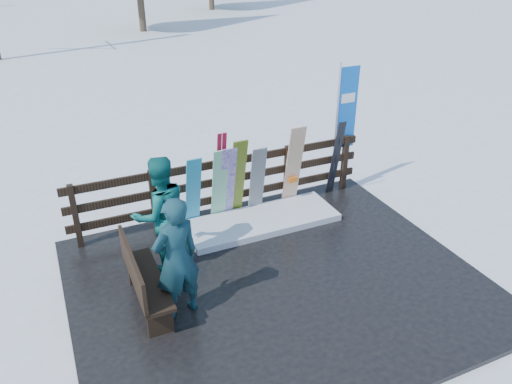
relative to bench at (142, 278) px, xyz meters
name	(u,v)px	position (x,y,z in m)	size (l,w,h in m)	color
ground	(277,284)	(1.96, -0.21, -0.60)	(700.00, 700.00, 0.00)	white
deck	(277,282)	(1.96, -0.21, -0.56)	(6.00, 5.00, 0.08)	black
fence	(224,182)	(1.96, 1.99, 0.14)	(5.60, 0.10, 1.15)	black
snow_patch	(262,221)	(2.45, 1.39, -0.46)	(2.76, 1.00, 0.12)	white
bench	(142,278)	(0.00, 0.00, 0.00)	(0.40, 1.50, 0.97)	black
snowboard_0	(193,192)	(1.31, 1.77, 0.19)	(0.26, 0.03, 1.45)	#29A0C2
snowboard_1	(220,185)	(1.80, 1.77, 0.22)	(0.28, 0.03, 1.50)	white
snowboard_2	(238,179)	(2.15, 1.77, 0.28)	(0.27, 0.03, 1.63)	#B9D722
snowboard_3	(227,184)	(1.95, 1.77, 0.22)	(0.28, 0.03, 1.51)	white
snowboard_4	(257,181)	(2.53, 1.77, 0.16)	(0.28, 0.03, 1.37)	black
snowboard_5	(293,166)	(3.27, 1.77, 0.31)	(0.31, 0.03, 1.67)	white
ski_pair_a	(221,177)	(1.85, 1.84, 0.35)	(0.17, 0.32, 1.74)	#B11530
ski_pair_b	(336,158)	(4.24, 1.84, 0.27)	(0.17, 0.30, 1.58)	black
rental_flag	(344,113)	(4.49, 2.04, 1.09)	(0.45, 0.04, 2.60)	silver
person_front	(177,259)	(0.43, -0.30, 0.39)	(0.66, 0.43, 1.81)	#19504A
person_back	(161,214)	(0.53, 0.87, 0.42)	(0.91, 0.71, 1.87)	#10625E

